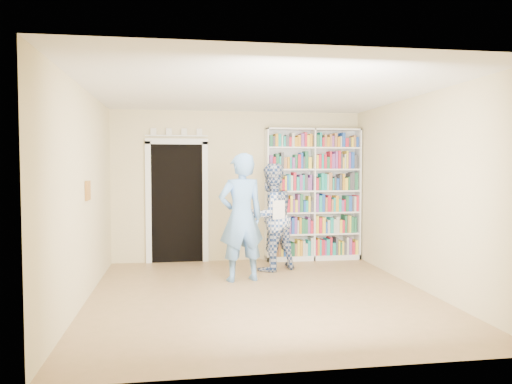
% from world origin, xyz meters
% --- Properties ---
extents(floor, '(5.00, 5.00, 0.00)m').
position_xyz_m(floor, '(0.00, 0.00, 0.00)').
color(floor, olive).
rests_on(floor, ground).
extents(ceiling, '(5.00, 5.00, 0.00)m').
position_xyz_m(ceiling, '(0.00, 0.00, 2.70)').
color(ceiling, white).
rests_on(ceiling, wall_back).
extents(wall_back, '(4.50, 0.00, 4.50)m').
position_xyz_m(wall_back, '(0.00, 2.50, 1.35)').
color(wall_back, beige).
rests_on(wall_back, floor).
extents(wall_left, '(0.00, 5.00, 5.00)m').
position_xyz_m(wall_left, '(-2.25, 0.00, 1.35)').
color(wall_left, beige).
rests_on(wall_left, floor).
extents(wall_right, '(0.00, 5.00, 5.00)m').
position_xyz_m(wall_right, '(2.25, 0.00, 1.35)').
color(wall_right, beige).
rests_on(wall_right, floor).
extents(bookshelf, '(1.74, 0.33, 2.39)m').
position_xyz_m(bookshelf, '(1.35, 2.34, 1.21)').
color(bookshelf, white).
rests_on(bookshelf, floor).
extents(doorway, '(1.10, 0.08, 2.43)m').
position_xyz_m(doorway, '(-1.10, 2.48, 1.18)').
color(doorway, black).
rests_on(doorway, floor).
extents(wall_art, '(0.03, 0.25, 0.25)m').
position_xyz_m(wall_art, '(-2.23, 0.20, 1.40)').
color(wall_art, brown).
rests_on(wall_art, wall_left).
extents(man_blue, '(0.77, 0.59, 1.91)m').
position_xyz_m(man_blue, '(-0.16, 0.86, 0.95)').
color(man_blue, '#6093D6').
rests_on(man_blue, floor).
extents(man_plaid, '(1.06, 0.97, 1.76)m').
position_xyz_m(man_plaid, '(0.42, 1.54, 0.88)').
color(man_plaid, navy).
rests_on(man_plaid, floor).
extents(paper_sheet, '(0.21, 0.07, 0.30)m').
position_xyz_m(paper_sheet, '(0.50, 1.26, 1.02)').
color(paper_sheet, white).
rests_on(paper_sheet, man_plaid).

